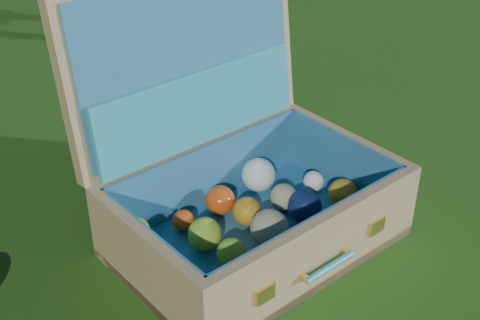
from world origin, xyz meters
name	(u,v)px	position (x,y,z in m)	size (l,w,h in m)	color
ground	(209,210)	(0.00, 0.00, 0.00)	(60.00, 60.00, 0.00)	#215114
suitcase	(233,169)	(0.02, -0.09, 0.16)	(0.68, 0.60, 0.57)	tan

